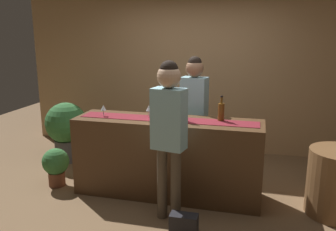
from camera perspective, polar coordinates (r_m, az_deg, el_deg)
name	(u,v)px	position (r m, az deg, el deg)	size (l,w,h in m)	color
ground_plane	(168,194)	(4.56, -0.07, -12.47)	(10.00, 10.00, 0.00)	brown
back_wall	(196,64)	(5.99, 4.51, 8.21)	(6.00, 0.12, 2.90)	tan
bar_counter	(168,157)	(4.37, -0.07, -6.79)	(2.27, 0.60, 0.96)	#543821
counter_runner_cloth	(168,119)	(4.23, -0.08, -0.61)	(2.15, 0.28, 0.01)	maroon
wine_bottle_amber	(221,112)	(4.18, 8.56, 0.63)	(0.07, 0.07, 0.30)	brown
wine_bottle_green	(184,112)	(4.12, 2.62, 0.56)	(0.07, 0.07, 0.30)	#194723
wine_glass_near_customer	(149,109)	(4.34, -3.11, 1.12)	(0.07, 0.07, 0.14)	silver
wine_glass_mid_counter	(103,108)	(4.43, -10.37, 1.18)	(0.07, 0.07, 0.14)	silver
bartender	(194,105)	(4.72, 4.22, 1.72)	(0.37, 0.26, 1.68)	#26262B
customer_sipping	(169,124)	(3.62, 0.15, -1.42)	(0.37, 0.26, 1.72)	brown
potted_plant_tall	(66,127)	(5.71, -16.07, -1.87)	(0.63, 0.63, 0.93)	#4C4C51
potted_plant_small	(56,164)	(4.90, -17.63, -7.52)	(0.35, 0.35, 0.51)	brown
handbag	(184,225)	(3.71, 2.56, -17.17)	(0.28, 0.14, 0.22)	black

